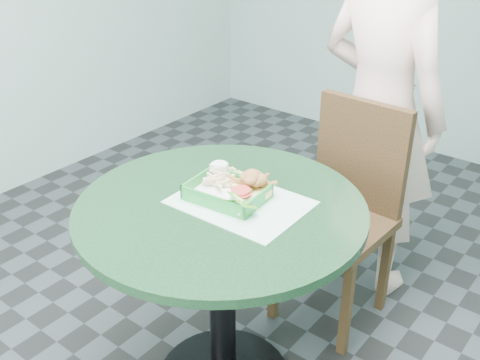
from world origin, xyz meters
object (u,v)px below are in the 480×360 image
Objects in this scene: dining_chair at (346,200)px; diner_person at (381,94)px; cafe_table at (221,254)px; sauce_ramekin at (223,172)px; food_basket at (227,200)px; crab_sandwich at (253,189)px.

diner_person is (-0.03, 0.28, 0.37)m from dining_chair.
cafe_table is at bearing -97.03° from dining_chair.
dining_chair is (0.11, 0.66, -0.05)m from cafe_table.
food_basket is at bearing -45.17° from sauce_ramekin.
cafe_table is at bearing -117.39° from crab_sandwich.
diner_person reaches higher than sauce_ramekin.
cafe_table is 7.00× the size of crab_sandwich.
dining_chair is at bearing 79.10° from food_basket.
sauce_ramekin is (-0.10, 0.13, 0.22)m from cafe_table.
food_basket is at bearing 92.68° from diner_person.
cafe_table is at bearing 93.35° from diner_person.
diner_person is 13.53× the size of crab_sandwich.
cafe_table is 0.52× the size of diner_person.
dining_chair is 0.62m from crab_sandwich.
diner_person is at bearing 77.13° from sauce_ramekin.
dining_chair reaches higher than food_basket.
crab_sandwich is (-0.06, -0.56, 0.27)m from dining_chair.
dining_chair is 0.63m from sauce_ramekin.
cafe_table is 0.25m from crab_sandwich.
crab_sandwich is at bearing 62.61° from cafe_table.
diner_person reaches higher than food_basket.
food_basket is (-0.09, -0.90, -0.13)m from diner_person.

